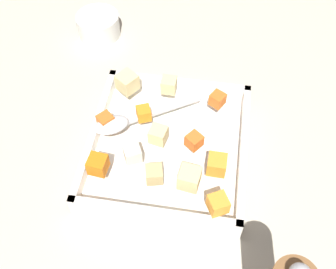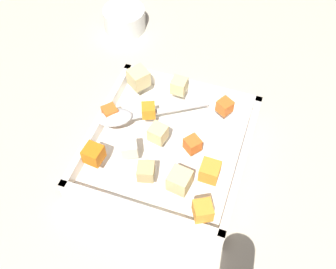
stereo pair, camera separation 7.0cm
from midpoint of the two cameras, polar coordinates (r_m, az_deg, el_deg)
The scene contains 17 objects.
ground_plane at distance 0.76m, azimuth 1.77°, elevation -1.59°, with size 4.00×4.00×0.00m, color #BCB29E.
baking_dish at distance 0.74m, azimuth 2.73°, elevation -2.02°, with size 0.29×0.28×0.04m.
carrot_chunk_corner_ne at distance 0.73m, azimuth -0.01°, elevation 3.19°, with size 0.02×0.02×0.02m, color orange.
carrot_chunk_corner_sw at distance 0.63m, azimuth 8.10°, elevation -10.68°, with size 0.03×0.03×0.03m, color orange.
carrot_chunk_near_spoon at distance 0.69m, azimuth 6.34°, elevation -1.57°, with size 0.02×0.02×0.02m, color orange.
carrot_chunk_corner_nw at distance 0.67m, azimuth 8.88°, elevation -5.28°, with size 0.03×0.03×0.03m, color orange.
carrot_chunk_rim_edge at distance 0.75m, azimuth 10.57°, elevation 3.70°, with size 0.02×0.02×0.02m, color orange.
carrot_chunk_far_right at distance 0.73m, azimuth -5.45°, elevation 2.67°, with size 0.02×0.02×0.02m, color orange.
carrot_chunk_under_handle at distance 0.68m, azimuth -7.44°, elevation -2.93°, with size 0.03×0.03×0.03m, color orange.
potato_chunk_heap_side at distance 0.70m, azimuth 1.76°, elevation -0.10°, with size 0.03×0.03×0.03m, color #E0CC89.
potato_chunk_near_right at distance 0.78m, azimuth -1.53°, elevation 7.73°, with size 0.03×0.03×0.03m, color #E0CC89.
potato_chunk_back_center at distance 0.65m, azimuth 4.73°, elevation -6.61°, with size 0.03×0.03×0.03m, color #E0CC89.
potato_chunk_far_left at distance 0.77m, azimuth 3.90°, elevation 6.71°, with size 0.03×0.03×0.03m, color #E0CC89.
potato_chunk_mid_left at distance 0.66m, azimuth -0.04°, elevation -5.40°, with size 0.03×0.03×0.03m, color tan.
parsnip_chunk_heap_top at distance 0.68m, azimuth -2.53°, elevation -2.09°, with size 0.03×0.03×0.03m, color silver.
serving_spoon at distance 0.73m, azimuth -3.61°, elevation 2.34°, with size 0.13×0.19×0.02m.
small_prep_bowl at distance 0.97m, azimuth -3.95°, elevation 15.64°, with size 0.09×0.09×0.05m, color silver.
Camera 2 is at (-0.40, -0.15, 0.62)m, focal length 43.80 mm.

